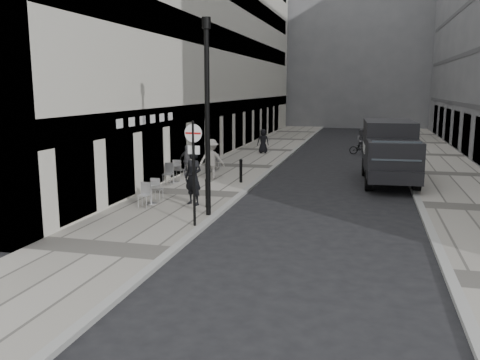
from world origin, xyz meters
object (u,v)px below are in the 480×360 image
object	(u,v)px
walking_man	(193,177)
sign_post	(194,159)
cyclist	(362,144)
panel_van	(390,149)
lamppost	(207,108)

from	to	relation	value
walking_man	sign_post	size ratio (longest dim) A/B	0.63
walking_man	cyclist	world-z (taller)	walking_man
walking_man	cyclist	distance (m)	18.31
panel_van	cyclist	size ratio (longest dim) A/B	3.62
lamppost	panel_van	size ratio (longest dim) A/B	1.05
lamppost	walking_man	bearing A→B (deg)	127.11
sign_post	lamppost	distance (m)	2.07
sign_post	panel_van	distance (m)	11.66
sign_post	panel_van	world-z (taller)	sign_post
lamppost	cyclist	world-z (taller)	lamppost
sign_post	cyclist	distance (m)	20.74
lamppost	cyclist	size ratio (longest dim) A/B	3.81
sign_post	cyclist	size ratio (longest dim) A/B	1.93
sign_post	panel_van	bearing A→B (deg)	63.64
sign_post	cyclist	xyz separation A→B (m)	(4.79, 20.12, -1.57)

